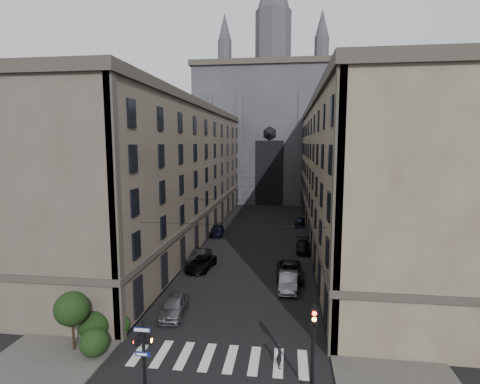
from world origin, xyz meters
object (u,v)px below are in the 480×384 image
at_px(car_right_near, 288,281).
at_px(car_left_midfar, 201,263).
at_px(pedestrian_signal_left, 143,350).
at_px(car_left_near, 174,306).
at_px(gothic_tower, 272,125).
at_px(pedestrian, 280,355).
at_px(car_right_midnear, 290,271).
at_px(car_right_midfar, 304,246).
at_px(car_right_far, 300,222).
at_px(car_left_midnear, 200,256).
at_px(car_left_far, 217,230).
at_px(traffic_light_right, 313,341).

bearing_deg(car_right_near, car_left_midfar, 155.85).
relative_size(pedestrian_signal_left, car_right_near, 0.85).
distance_m(car_left_near, car_left_midfar, 10.78).
height_order(gothic_tower, pedestrian_signal_left, gothic_tower).
bearing_deg(pedestrian, gothic_tower, -3.97).
bearing_deg(gothic_tower, car_left_near, -94.09).
bearing_deg(car_right_near, pedestrian_signal_left, -116.13).
bearing_deg(car_right_midnear, car_right_midfar, 77.47).
bearing_deg(car_right_far, car_left_midnear, -113.07).
height_order(car_right_midnear, car_right_far, car_right_midnear).
height_order(gothic_tower, car_left_near, gothic_tower).
distance_m(car_right_midnear, pedestrian, 15.30).
xyz_separation_m(car_left_near, car_left_midnear, (-1.07, 12.96, -0.02)).
relative_size(car_left_midnear, car_right_far, 1.16).
bearing_deg(car_left_far, car_left_near, -92.08).
bearing_deg(pedestrian_signal_left, gothic_tower, 87.26).
xyz_separation_m(car_right_midfar, pedestrian, (-2.38, -24.80, 0.12)).
bearing_deg(traffic_light_right, car_right_near, 94.98).
relative_size(gothic_tower, car_right_near, 12.27).
distance_m(car_left_midfar, car_right_midnear, 9.57).
height_order(traffic_light_right, car_left_midnear, traffic_light_right).
distance_m(car_right_midnear, car_right_midfar, 9.67).
bearing_deg(car_right_midnear, traffic_light_right, -88.26).
height_order(gothic_tower, car_right_midnear, gothic_tower).
xyz_separation_m(car_left_midfar, car_right_far, (11.16, 23.06, -0.02)).
xyz_separation_m(traffic_light_right, car_left_near, (-10.22, 8.49, -2.52)).
bearing_deg(pedestrian_signal_left, pedestrian, 22.21).
relative_size(gothic_tower, pedestrian_signal_left, 14.50).
xyz_separation_m(gothic_tower, car_right_near, (4.30, -58.15, -17.02)).
bearing_deg(car_right_midfar, gothic_tower, 98.74).
xyz_separation_m(traffic_light_right, car_right_midnear, (-1.17, 17.87, -2.51)).
distance_m(car_left_near, pedestrian, 10.30).
distance_m(car_left_far, pedestrian, 33.32).
xyz_separation_m(car_right_near, car_right_far, (1.82, 27.43, -0.11)).
relative_size(pedestrian_signal_left, car_right_midnear, 0.72).
distance_m(car_right_near, car_right_far, 27.49).
xyz_separation_m(traffic_light_right, car_right_far, (0.52, 42.32, -2.62)).
distance_m(car_left_midfar, car_left_far, 15.14).
bearing_deg(car_right_midnear, car_left_near, -135.96).
height_order(car_left_far, car_right_far, car_left_far).
bearing_deg(car_right_midnear, pedestrian, -94.29).
relative_size(car_right_midfar, car_right_far, 1.18).
distance_m(car_left_midnear, car_right_near, 11.95).
relative_size(car_left_midnear, car_right_midfar, 0.99).
height_order(gothic_tower, car_right_far, gothic_tower).
xyz_separation_m(car_right_near, car_right_midnear, (0.13, 2.98, -0.00)).
height_order(car_left_near, car_left_midnear, car_left_near).
bearing_deg(car_right_near, car_left_midnear, 147.66).
height_order(car_left_far, car_right_near, car_right_near).
bearing_deg(car_right_midfar, pedestrian_signal_left, -108.26).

